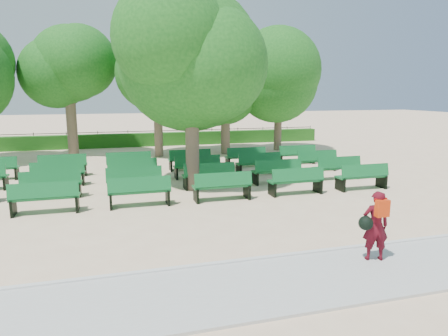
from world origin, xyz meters
name	(u,v)px	position (x,y,z in m)	size (l,w,h in m)	color
ground	(176,195)	(0.00, 0.00, 0.00)	(120.00, 120.00, 0.00)	beige
paving	(240,290)	(0.00, -7.40, 0.03)	(30.00, 2.20, 0.06)	#BABAB5
curb	(223,264)	(0.00, -6.25, 0.05)	(30.00, 0.12, 0.10)	silver
hedge	(143,140)	(0.00, 14.00, 0.45)	(26.00, 0.70, 0.90)	#1F5B17
fence	(143,145)	(0.00, 14.40, 0.00)	(26.00, 0.10, 1.02)	black
tree_line	(149,155)	(0.00, 10.00, 0.00)	(21.80, 6.80, 7.04)	#1F651C
bench_array	(169,182)	(0.01, 1.79, 0.10)	(2.01, 0.67, 1.26)	#11662D
tree_among	(191,62)	(0.76, 0.67, 4.75)	(5.22, 5.22, 7.12)	brown
person	(375,225)	(3.19, -6.97, 0.85)	(0.76, 0.50, 1.54)	#4E0B15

